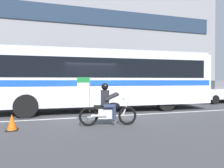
% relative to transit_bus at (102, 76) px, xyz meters
% --- Properties ---
extents(ground_plane, '(60.00, 60.00, 0.00)m').
position_rel_transit_bus_xyz_m(ground_plane, '(-0.77, -1.19, -1.88)').
color(ground_plane, '#3D3D3F').
extents(sidewalk_curb, '(28.00, 3.80, 0.15)m').
position_rel_transit_bus_xyz_m(sidewalk_curb, '(-0.77, 3.91, -1.81)').
color(sidewalk_curb, '#A39E93').
rests_on(sidewalk_curb, ground_plane).
extents(lane_center_stripe, '(26.60, 0.14, 0.01)m').
position_rel_transit_bus_xyz_m(lane_center_stripe, '(-0.77, -1.79, -1.88)').
color(lane_center_stripe, silver).
rests_on(lane_center_stripe, ground_plane).
extents(office_building_facade, '(28.00, 0.89, 9.95)m').
position_rel_transit_bus_xyz_m(office_building_facade, '(-0.77, 6.19, 3.10)').
color(office_building_facade, gray).
rests_on(office_building_facade, ground_plane).
extents(transit_bus, '(12.10, 3.07, 3.22)m').
position_rel_transit_bus_xyz_m(transit_bus, '(0.00, 0.00, 0.00)').
color(transit_bus, silver).
rests_on(transit_bus, ground_plane).
extents(motorcycle_with_rider, '(2.18, 0.69, 1.78)m').
position_rel_transit_bus_xyz_m(motorcycle_with_rider, '(-0.66, -3.62, -1.22)').
color(motorcycle_with_rider, black).
rests_on(motorcycle_with_rider, ground_plane).
extents(parked_hatchback_downstreet, '(4.72, 1.97, 1.64)m').
position_rel_transit_bus_xyz_m(parked_hatchback_downstreet, '(9.58, 1.39, -1.03)').
color(parked_hatchback_downstreet, silver).
rests_on(parked_hatchback_downstreet, ground_plane).
extents(fire_hydrant, '(0.22, 0.30, 0.75)m').
position_rel_transit_bus_xyz_m(fire_hydrant, '(-1.92, 2.73, -1.37)').
color(fire_hydrant, red).
rests_on(fire_hydrant, sidewalk_curb).
extents(traffic_cone, '(0.36, 0.36, 0.55)m').
position_rel_transit_bus_xyz_m(traffic_cone, '(-3.89, -3.44, -1.63)').
color(traffic_cone, '#EA590F').
rests_on(traffic_cone, ground_plane).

